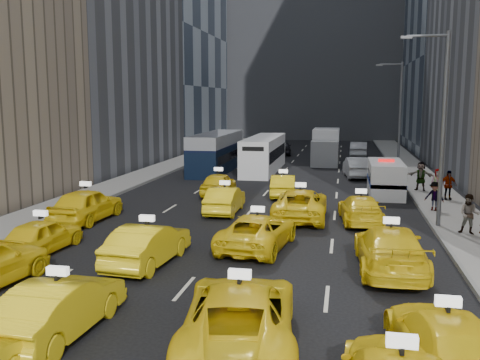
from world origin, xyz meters
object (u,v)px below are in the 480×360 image
Objects in this scene: box_truck at (326,147)px; city_bus at (264,154)px; double_decker at (217,153)px; nypd_van at (386,179)px.

city_bus is at bearing -131.33° from box_truck.
double_decker reaches higher than city_bus.
nypd_van is 0.75× the size of box_truck.
nypd_van is 13.52m from city_bus.
double_decker is at bearing 141.78° from nypd_van.
box_truck is at bearing 50.19° from city_bus.
city_bus is at bearing 129.63° from nypd_van.
box_truck is at bearing 101.40° from nypd_van.
double_decker is 3.98m from city_bus.
nypd_van is 0.48× the size of city_bus.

